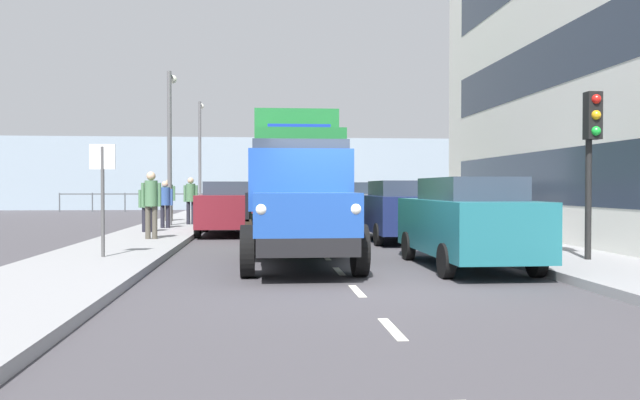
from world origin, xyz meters
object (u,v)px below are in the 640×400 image
object	(u,v)px
pedestrian_near_railing	(147,202)
pedestrian_by_lamp	(191,197)
lamp_post_far	(200,146)
pedestrian_couple_a	(165,201)
traffic_light_near	(592,138)
car_navy_kerbside_1	(399,210)
car_grey_kerbside_2	(366,205)
truck_vintage_blue	(300,206)
car_teal_kerbside_near	(466,221)
lorry_cargo_green	(294,171)
car_black_oppositeside_1	(236,203)
lamp_post_promenade	(170,132)
car_maroon_oppositeside_0	(229,207)
pedestrian_couple_b	(151,199)
pedestrian_strolling	(169,196)
street_sign	(103,180)

from	to	relation	value
pedestrian_near_railing	pedestrian_by_lamp	distance (m)	4.20
lamp_post_far	pedestrian_couple_a	bearing A→B (deg)	90.20
pedestrian_by_lamp	traffic_light_near	distance (m)	15.58
car_navy_kerbside_1	car_grey_kerbside_2	world-z (taller)	same
truck_vintage_blue	pedestrian_by_lamp	xyz separation A→B (m)	(3.38, -12.15, 0.01)
car_teal_kerbside_near	lamp_post_far	distance (m)	24.79
truck_vintage_blue	pedestrian_by_lamp	size ratio (longest dim) A/B	3.21
pedestrian_couple_a	car_grey_kerbside_2	bearing A→B (deg)	-168.40
lorry_cargo_green	car_navy_kerbside_1	world-z (taller)	lorry_cargo_green
car_black_oppositeside_1	lamp_post_far	distance (m)	9.37
car_black_oppositeside_1	pedestrian_near_railing	world-z (taller)	pedestrian_near_railing
car_navy_kerbside_1	car_teal_kerbside_near	bearing A→B (deg)	90.00
car_teal_kerbside_near	pedestrian_near_railing	world-z (taller)	pedestrian_near_railing
pedestrian_couple_a	pedestrian_by_lamp	world-z (taller)	pedestrian_by_lamp
pedestrian_by_lamp	lamp_post_promenade	bearing A→B (deg)	27.89
lorry_cargo_green	car_maroon_oppositeside_0	xyz separation A→B (m)	(2.11, -0.22, -1.18)
pedestrian_couple_b	lamp_post_promenade	size ratio (longest dim) A/B	0.32
lamp_post_promenade	pedestrian_strolling	bearing A→B (deg)	-80.81
truck_vintage_blue	pedestrian_couple_b	size ratio (longest dim) A/B	3.11
pedestrian_near_railing	lamp_post_promenade	xyz separation A→B (m)	(-0.19, -3.73, 2.50)
car_teal_kerbside_near	street_sign	distance (m)	7.19
car_teal_kerbside_near	pedestrian_near_railing	bearing A→B (deg)	-48.60
car_grey_kerbside_2	pedestrian_by_lamp	xyz separation A→B (m)	(6.54, -0.63, 0.30)
lorry_cargo_green	car_teal_kerbside_near	size ratio (longest dim) A/B	1.82
pedestrian_by_lamp	traffic_light_near	size ratio (longest dim) A/B	0.55
car_maroon_oppositeside_0	pedestrian_by_lamp	distance (m)	3.79
car_teal_kerbside_near	pedestrian_strolling	size ratio (longest dim) A/B	2.60
lorry_cargo_green	truck_vintage_blue	bearing A→B (deg)	87.87
pedestrian_near_railing	pedestrian_couple_a	xyz separation A→B (m)	(-0.26, -2.00, 0.02)
lamp_post_far	car_maroon_oppositeside_0	bearing A→B (deg)	98.95
car_maroon_oppositeside_0	pedestrian_near_railing	world-z (taller)	pedestrian_near_railing
car_teal_kerbside_near	car_black_oppositeside_1	bearing A→B (deg)	-71.64
truck_vintage_blue	pedestrian_near_railing	bearing A→B (deg)	-62.05
car_maroon_oppositeside_0	truck_vintage_blue	bearing A→B (deg)	101.60
car_teal_kerbside_near	car_maroon_oppositeside_0	world-z (taller)	same
pedestrian_couple_b	pedestrian_strolling	world-z (taller)	pedestrian_couple_b
truck_vintage_blue	pedestrian_couple_b	bearing A→B (deg)	-55.22
car_maroon_oppositeside_0	pedestrian_near_railing	distance (m)	2.58
pedestrian_couple_a	lamp_post_far	distance (m)	13.38
car_teal_kerbside_near	street_sign	bearing A→B (deg)	-9.90
traffic_light_near	street_sign	distance (m)	9.57
car_maroon_oppositeside_0	lamp_post_promenade	distance (m)	4.66
pedestrian_couple_b	traffic_light_near	xyz separation A→B (m)	(-9.23, 5.87, 1.25)
car_maroon_oppositeside_0	car_grey_kerbside_2	bearing A→B (deg)	-150.52
car_grey_kerbside_2	pedestrian_near_railing	bearing A→B (deg)	25.04
car_teal_kerbside_near	car_grey_kerbside_2	size ratio (longest dim) A/B	1.18
pedestrian_couple_a	lamp_post_promenade	bearing A→B (deg)	-87.96
pedestrian_by_lamp	traffic_light_near	xyz separation A→B (m)	(-8.93, 12.71, 1.28)
pedestrian_strolling	truck_vintage_blue	bearing A→B (deg)	107.15
pedestrian_by_lamp	pedestrian_near_railing	bearing A→B (deg)	77.74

